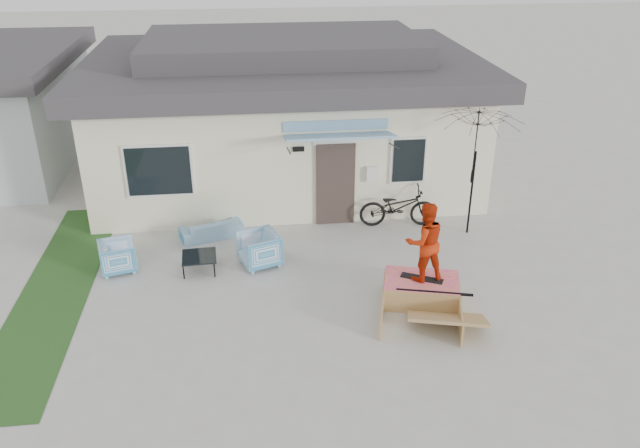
{
  "coord_description": "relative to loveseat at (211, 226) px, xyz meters",
  "views": [
    {
      "loc": [
        -1.09,
        -9.89,
        7.07
      ],
      "look_at": [
        0.3,
        1.8,
        1.3
      ],
      "focal_mm": 35.8,
      "sensor_mm": 36.0,
      "label": 1
    }
  ],
  "objects": [
    {
      "name": "skate_ramp",
      "position": [
        4.27,
        -3.37,
        -0.05
      ],
      "size": [
        1.91,
        2.26,
        0.49
      ],
      "primitive_type": null,
      "rotation": [
        0.0,
        0.0,
        -0.26
      ],
      "color": "#A57F4B",
      "rests_on": "ground"
    },
    {
      "name": "grass_strip",
      "position": [
        -3.13,
        -2.05,
        -0.29
      ],
      "size": [
        1.4,
        8.0,
        0.01
      ],
      "primitive_type": "cube",
      "color": "#21471C",
      "rests_on": "ground"
    },
    {
      "name": "loveseat",
      "position": [
        0.0,
        0.0,
        0.0
      ],
      "size": [
        1.55,
        0.86,
        0.58
      ],
      "primitive_type": "imported",
      "rotation": [
        0.0,
        0.0,
        3.45
      ],
      "color": "teal",
      "rests_on": "ground"
    },
    {
      "name": "bicycle",
      "position": [
        4.59,
        0.1,
        0.32
      ],
      "size": [
        1.96,
        0.8,
        1.23
      ],
      "primitive_type": "imported",
      "rotation": [
        0.0,
        0.0,
        1.5
      ],
      "color": "black",
      "rests_on": "ground"
    },
    {
      "name": "armchair_right",
      "position": [
        1.11,
        -1.48,
        0.13
      ],
      "size": [
        0.99,
        1.02,
        0.84
      ],
      "primitive_type": "imported",
      "rotation": [
        0.0,
        0.0,
        -1.23
      ],
      "color": "teal",
      "rests_on": "ground"
    },
    {
      "name": "ground",
      "position": [
        2.07,
        -4.05,
        -0.29
      ],
      "size": [
        90.0,
        90.0,
        0.0
      ],
      "primitive_type": "plane",
      "color": "#AFADA5",
      "rests_on": "ground"
    },
    {
      "name": "patio_umbrella",
      "position": [
        6.21,
        -0.5,
        1.46
      ],
      "size": [
        2.29,
        2.16,
        2.2
      ],
      "color": "black",
      "rests_on": "ground"
    },
    {
      "name": "armchair_left",
      "position": [
        -1.96,
        -1.38,
        0.09
      ],
      "size": [
        0.85,
        0.89,
        0.76
      ],
      "primitive_type": "imported",
      "rotation": [
        0.0,
        0.0,
        1.83
      ],
      "color": "teal",
      "rests_on": "ground"
    },
    {
      "name": "coffee_table",
      "position": [
        -0.2,
        -1.6,
        -0.11
      ],
      "size": [
        0.77,
        0.77,
        0.36
      ],
      "primitive_type": "cube",
      "rotation": [
        0.0,
        0.0,
        0.06
      ],
      "color": "black",
      "rests_on": "ground"
    },
    {
      "name": "skateboard",
      "position": [
        4.29,
        -3.32,
        0.23
      ],
      "size": [
        0.85,
        0.58,
        0.05
      ],
      "primitive_type": "cube",
      "rotation": [
        0.0,
        0.0,
        -0.48
      ],
      "color": "black",
      "rests_on": "skate_ramp"
    },
    {
      "name": "house",
      "position": [
        2.07,
        3.94,
        1.65
      ],
      "size": [
        10.8,
        8.49,
        4.1
      ],
      "color": "#EDE5BF",
      "rests_on": "ground"
    },
    {
      "name": "skater",
      "position": [
        4.29,
        -3.32,
        1.07
      ],
      "size": [
        0.88,
        0.72,
        1.63
      ],
      "primitive_type": "imported",
      "rotation": [
        0.0,
        0.0,
        3.28
      ],
      "color": "red",
      "rests_on": "skateboard"
    }
  ]
}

